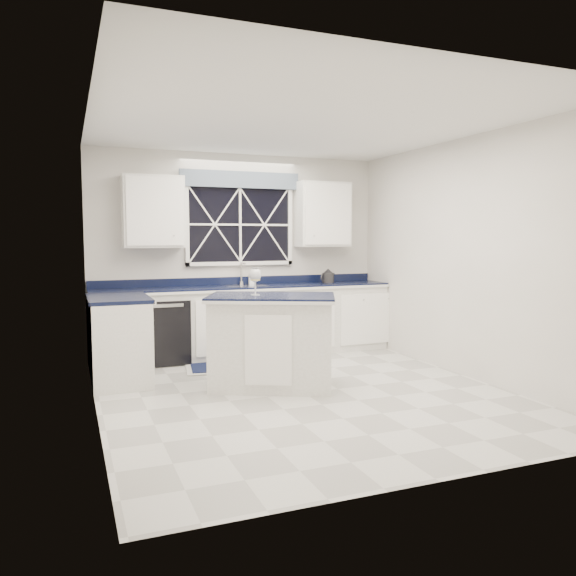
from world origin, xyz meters
name	(u,v)px	position (x,y,z in m)	size (l,w,h in m)	color
ground	(304,393)	(0.00, 0.00, 0.00)	(4.50, 4.50, 0.00)	beige
back_wall	(239,254)	(0.00, 2.25, 1.35)	(4.00, 0.10, 2.70)	silver
base_cabinets	(226,325)	(-0.33, 1.78, 0.45)	(3.99, 1.60, 0.90)	white
countertop	(246,287)	(0.00, 1.95, 0.92)	(3.98, 0.64, 0.04)	black
dishwasher	(163,330)	(-1.10, 1.95, 0.41)	(0.60, 0.58, 0.82)	black
window	(240,219)	(0.00, 2.20, 1.83)	(1.65, 0.09, 1.26)	black
upper_cabinets	(243,213)	(0.00, 2.08, 1.90)	(3.10, 0.34, 0.90)	white
faucet	(242,273)	(0.00, 2.14, 1.10)	(0.05, 0.20, 0.30)	#B9B9BB
island	(272,341)	(-0.22, 0.35, 0.49)	(1.52, 1.27, 0.98)	white
rug	(233,366)	(-0.36, 1.35, 0.01)	(1.22, 0.85, 0.02)	#AFAEAA
kettle	(328,276)	(1.22, 1.98, 1.03)	(0.27, 0.22, 0.20)	#2B2A2D
wine_glass	(255,276)	(-0.38, 0.41, 1.18)	(0.12, 0.12, 0.29)	silver
soap_bottle	(252,277)	(0.15, 2.16, 1.03)	(0.09, 0.09, 0.19)	silver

